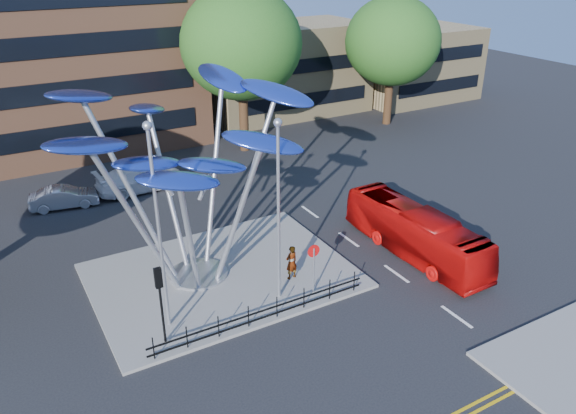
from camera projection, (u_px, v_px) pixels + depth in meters
ground at (304, 339)px, 22.86m from camera, size 120.00×120.00×0.00m
traffic_island at (222, 275)px, 27.08m from camera, size 12.00×9.00×0.15m
low_building_near at (284, 69)px, 51.86m from camera, size 15.00×8.00×8.00m
low_building_far at (413, 63)px, 56.81m from camera, size 12.00×8.00×7.00m
tree_right at (241, 44)px, 40.26m from camera, size 8.80×8.80×12.11m
tree_far at (393, 41)px, 46.97m from camera, size 8.00×8.00×10.81m
leaf_sculpture at (185, 141)px, 24.23m from camera, size 12.72×9.54×9.51m
street_lamp_left at (157, 213)px, 21.29m from camera, size 0.36×0.36×8.80m
street_lamp_right at (278, 197)px, 23.26m from camera, size 0.36×0.36×8.30m
traffic_light_island at (160, 290)px, 21.45m from camera, size 0.28×0.18×3.42m
no_entry_sign_island at (314, 261)px, 24.96m from camera, size 0.60×0.10×2.45m
pedestrian_railing_front at (263, 314)px, 23.51m from camera, size 10.00×0.06×1.00m
red_bus at (415, 232)px, 28.58m from camera, size 2.22×9.05×2.52m
pedestrian at (291, 262)px, 26.38m from camera, size 0.68×0.50×1.72m
parked_car_mid at (64, 197)px, 33.95m from camera, size 4.15×2.01×1.31m
parked_car_right at (141, 178)px, 36.28m from camera, size 5.86×2.73×1.66m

